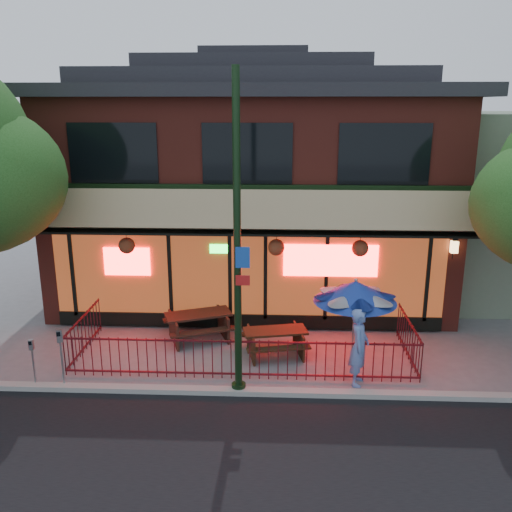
% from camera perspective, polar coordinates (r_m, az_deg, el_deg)
% --- Properties ---
extents(ground, '(80.00, 80.00, 0.00)m').
position_cam_1_polar(ground, '(12.98, -1.69, -13.18)').
color(ground, gray).
rests_on(ground, ground).
extents(curb, '(80.00, 0.25, 0.12)m').
position_cam_1_polar(curb, '(12.52, -1.87, -14.05)').
color(curb, '#999993').
rests_on(curb, ground).
extents(restaurant_building, '(12.96, 9.49, 8.05)m').
position_cam_1_polar(restaurant_building, '(18.58, -0.18, 9.09)').
color(restaurant_building, maroon).
rests_on(restaurant_building, ground).
extents(patio_fence, '(8.44, 2.62, 1.00)m').
position_cam_1_polar(patio_fence, '(13.14, -1.56, -9.72)').
color(patio_fence, '#4F1119').
rests_on(patio_fence, ground).
extents(street_light, '(0.43, 0.32, 7.00)m').
position_cam_1_polar(street_light, '(11.40, -1.96, -0.19)').
color(street_light, black).
rests_on(street_light, ground).
extents(picnic_table_left, '(2.14, 1.90, 0.76)m').
position_cam_1_polar(picnic_table_left, '(15.06, -6.07, -6.93)').
color(picnic_table_left, '#3C1F15').
rests_on(picnic_table_left, ground).
extents(picnic_table_right, '(1.82, 1.53, 0.69)m').
position_cam_1_polar(picnic_table_right, '(14.11, 2.03, -8.66)').
color(picnic_table_right, '#352212').
rests_on(picnic_table_right, ground).
extents(patio_umbrella, '(2.00, 2.00, 2.28)m').
position_cam_1_polar(patio_umbrella, '(13.19, 10.41, -3.69)').
color(patio_umbrella, gray).
rests_on(patio_umbrella, ground).
extents(pedestrian, '(0.60, 0.76, 1.84)m').
position_cam_1_polar(pedestrian, '(12.76, 10.80, -9.39)').
color(pedestrian, '#6180C3').
rests_on(pedestrian, ground).
extents(parking_meter_near, '(0.16, 0.14, 1.43)m').
position_cam_1_polar(parking_meter_near, '(13.09, -19.85, -9.17)').
color(parking_meter_near, '#96999E').
rests_on(parking_meter_near, ground).
extents(parking_meter_far, '(0.12, 0.10, 1.18)m').
position_cam_1_polar(parking_meter_far, '(13.43, -22.48, -9.63)').
color(parking_meter_far, '#93969B').
rests_on(parking_meter_far, ground).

